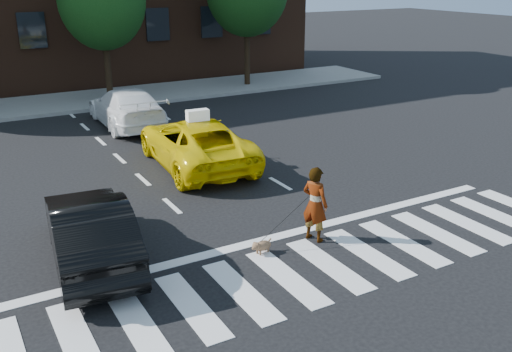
# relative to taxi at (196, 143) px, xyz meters

# --- Properties ---
(ground) EXTENTS (120.00, 120.00, 0.00)m
(ground) POSITION_rel_taxi_xyz_m (-0.24, -7.00, -0.72)
(ground) COLOR black
(ground) RESTS_ON ground
(crosswalk) EXTENTS (13.00, 2.40, 0.01)m
(crosswalk) POSITION_rel_taxi_xyz_m (-0.24, -7.00, -0.72)
(crosswalk) COLOR silver
(crosswalk) RESTS_ON ground
(stop_line) EXTENTS (12.00, 0.30, 0.01)m
(stop_line) POSITION_rel_taxi_xyz_m (-0.24, -5.40, -0.72)
(stop_line) COLOR silver
(stop_line) RESTS_ON ground
(sidewalk_far) EXTENTS (30.00, 4.00, 0.15)m
(sidewalk_far) POSITION_rel_taxi_xyz_m (-0.24, 10.50, -0.65)
(sidewalk_far) COLOR slate
(sidewalk_far) RESTS_ON ground
(taxi) EXTENTS (2.77, 5.35, 1.44)m
(taxi) POSITION_rel_taxi_xyz_m (0.00, 0.00, 0.00)
(taxi) COLOR yellow
(taxi) RESTS_ON ground
(black_sedan) EXTENTS (1.94, 4.38, 1.40)m
(black_sedan) POSITION_rel_taxi_xyz_m (-4.31, -4.50, -0.02)
(black_sedan) COLOR black
(black_sedan) RESTS_ON ground
(white_suv) EXTENTS (2.15, 4.99, 1.43)m
(white_suv) POSITION_rel_taxi_xyz_m (-0.36, 5.56, -0.01)
(white_suv) COLOR white
(white_suv) RESTS_ON ground
(woman) EXTENTS (0.59, 0.71, 1.68)m
(woman) POSITION_rel_taxi_xyz_m (0.17, -5.90, 0.12)
(woman) COLOR #999999
(woman) RESTS_ON ground
(dog) EXTENTS (0.54, 0.29, 0.31)m
(dog) POSITION_rel_taxi_xyz_m (-1.17, -5.91, -0.54)
(dog) COLOR olive
(dog) RESTS_ON ground
(taxi_sign) EXTENTS (0.67, 0.33, 0.32)m
(taxi_sign) POSITION_rel_taxi_xyz_m (-0.00, -0.20, 0.88)
(taxi_sign) COLOR white
(taxi_sign) RESTS_ON taxi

